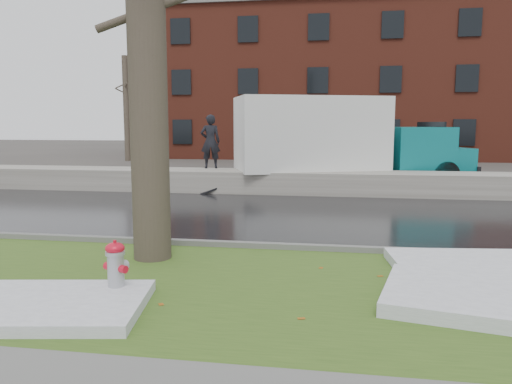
# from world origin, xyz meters

# --- Properties ---
(ground) EXTENTS (120.00, 120.00, 0.00)m
(ground) POSITION_xyz_m (0.00, 0.00, 0.00)
(ground) COLOR #47423D
(ground) RESTS_ON ground
(verge) EXTENTS (60.00, 4.50, 0.04)m
(verge) POSITION_xyz_m (0.00, -1.25, 0.02)
(verge) COLOR #34501A
(verge) RESTS_ON ground
(road) EXTENTS (60.00, 7.00, 0.03)m
(road) POSITION_xyz_m (0.00, 4.50, 0.01)
(road) COLOR black
(road) RESTS_ON ground
(parking_lot) EXTENTS (60.00, 9.00, 0.03)m
(parking_lot) POSITION_xyz_m (0.00, 13.00, 0.01)
(parking_lot) COLOR slate
(parking_lot) RESTS_ON ground
(curb) EXTENTS (60.00, 0.15, 0.14)m
(curb) POSITION_xyz_m (0.00, 1.00, 0.07)
(curb) COLOR slate
(curb) RESTS_ON ground
(snowbank) EXTENTS (60.00, 1.60, 0.75)m
(snowbank) POSITION_xyz_m (0.00, 8.70, 0.38)
(snowbank) COLOR #A39E95
(snowbank) RESTS_ON ground
(brick_building) EXTENTS (26.00, 12.00, 10.00)m
(brick_building) POSITION_xyz_m (2.00, 30.00, 5.00)
(brick_building) COLOR maroon
(brick_building) RESTS_ON ground
(bg_tree_left) EXTENTS (1.40, 1.62, 6.50)m
(bg_tree_left) POSITION_xyz_m (-12.00, 22.00, 3.33)
(bg_tree_left) COLOR brown
(bg_tree_left) RESTS_ON ground
(bg_tree_center) EXTENTS (1.40, 1.62, 6.50)m
(bg_tree_center) POSITION_xyz_m (-6.00, 26.00, 3.33)
(bg_tree_center) COLOR brown
(bg_tree_center) RESTS_ON ground
(fire_hydrant) EXTENTS (0.38, 0.36, 0.76)m
(fire_hydrant) POSITION_xyz_m (-1.78, -1.88, 0.45)
(fire_hydrant) COLOR #A7A8AF
(fire_hydrant) RESTS_ON verge
(tree) EXTENTS (1.63, 1.91, 7.89)m
(tree) POSITION_xyz_m (-2.01, 0.04, 4.01)
(tree) COLOR brown
(tree) RESTS_ON verge
(box_truck) EXTENTS (9.64, 4.93, 3.24)m
(box_truck) POSITION_xyz_m (1.12, 9.94, 1.71)
(box_truck) COLOR black
(box_truck) RESTS_ON ground
(worker) EXTENTS (0.78, 0.62, 1.89)m
(worker) POSITION_xyz_m (-3.35, 9.30, 1.69)
(worker) COLOR black
(worker) RESTS_ON snowbank
(snow_patch_near) EXTENTS (2.80, 2.27, 0.16)m
(snow_patch_near) POSITION_xyz_m (3.30, -0.10, 0.12)
(snow_patch_near) COLOR silver
(snow_patch_near) RESTS_ON verge
(snow_patch_far) EXTENTS (2.43, 1.94, 0.14)m
(snow_patch_far) POSITION_xyz_m (-2.33, -2.50, 0.11)
(snow_patch_far) COLOR silver
(snow_patch_far) RESTS_ON verge
(snow_patch_side) EXTENTS (3.12, 2.36, 0.18)m
(snow_patch_side) POSITION_xyz_m (3.12, -1.51, 0.13)
(snow_patch_side) COLOR silver
(snow_patch_side) RESTS_ON verge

